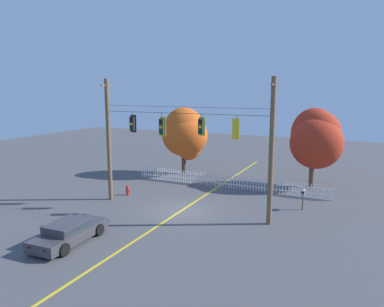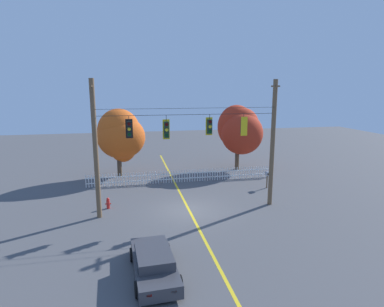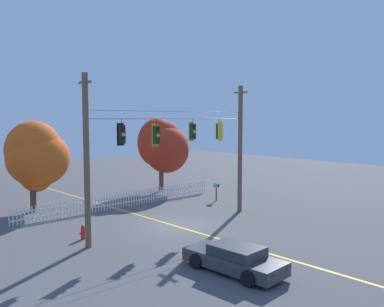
# 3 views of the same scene
# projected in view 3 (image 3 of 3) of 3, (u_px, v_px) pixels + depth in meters

# --- Properties ---
(ground) EXTENTS (80.00, 80.00, 0.00)m
(ground) POSITION_uv_depth(u_px,v_px,m) (176.00, 226.00, 23.99)
(ground) COLOR #4C4C4F
(lane_centerline_stripe) EXTENTS (0.16, 36.00, 0.01)m
(lane_centerline_stripe) POSITION_uv_depth(u_px,v_px,m) (176.00, 226.00, 23.99)
(lane_centerline_stripe) COLOR gold
(lane_centerline_stripe) RESTS_ON ground
(signal_support_span) EXTENTS (11.72, 1.10, 8.50)m
(signal_support_span) POSITION_uv_depth(u_px,v_px,m) (176.00, 153.00, 23.61)
(signal_support_span) COLOR brown
(signal_support_span) RESTS_ON ground
(traffic_signal_northbound_primary) EXTENTS (0.43, 0.38, 1.39)m
(traffic_signal_northbound_primary) POSITION_uv_depth(u_px,v_px,m) (122.00, 134.00, 21.01)
(traffic_signal_northbound_primary) COLOR black
(traffic_signal_northbound_secondary) EXTENTS (0.43, 0.38, 1.52)m
(traffic_signal_northbound_secondary) POSITION_uv_depth(u_px,v_px,m) (156.00, 135.00, 22.56)
(traffic_signal_northbound_secondary) COLOR black
(traffic_signal_westbound_side) EXTENTS (0.43, 0.38, 1.34)m
(traffic_signal_westbound_side) POSITION_uv_depth(u_px,v_px,m) (193.00, 132.00, 24.43)
(traffic_signal_westbound_side) COLOR black
(traffic_signal_eastbound_side) EXTENTS (0.43, 0.38, 1.41)m
(traffic_signal_eastbound_side) POSITION_uv_depth(u_px,v_px,m) (219.00, 131.00, 25.96)
(traffic_signal_eastbound_side) COLOR black
(white_picket_fence) EXTENTS (16.09, 0.06, 1.06)m
(white_picket_fence) POSITION_uv_depth(u_px,v_px,m) (125.00, 200.00, 29.19)
(white_picket_fence) COLOR white
(white_picket_fence) RESTS_ON ground
(autumn_maple_near_fence) EXTENTS (4.20, 3.92, 6.17)m
(autumn_maple_near_fence) POSITION_uv_depth(u_px,v_px,m) (36.00, 157.00, 27.46)
(autumn_maple_near_fence) COLOR #473828
(autumn_maple_near_fence) RESTS_ON ground
(autumn_maple_mid) EXTENTS (4.19, 4.24, 6.33)m
(autumn_maple_mid) POSITION_uv_depth(u_px,v_px,m) (163.00, 145.00, 35.51)
(autumn_maple_mid) COLOR brown
(autumn_maple_mid) RESTS_ON ground
(parked_car) EXTENTS (2.02, 4.46, 1.15)m
(parked_car) POSITION_uv_depth(u_px,v_px,m) (235.00, 258.00, 16.82)
(parked_car) COLOR #38383D
(parked_car) RESTS_ON ground
(fire_hydrant) EXTENTS (0.38, 0.22, 0.76)m
(fire_hydrant) POSITION_uv_depth(u_px,v_px,m) (83.00, 232.00, 21.41)
(fire_hydrant) COLOR red
(fire_hydrant) RESTS_ON ground
(roadside_mailbox) EXTENTS (0.25, 0.44, 1.37)m
(roadside_mailbox) POSITION_uv_depth(u_px,v_px,m) (216.00, 187.00, 31.25)
(roadside_mailbox) COLOR brown
(roadside_mailbox) RESTS_ON ground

